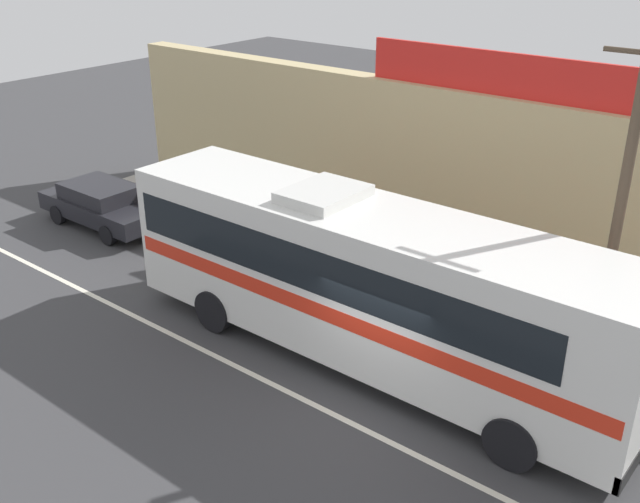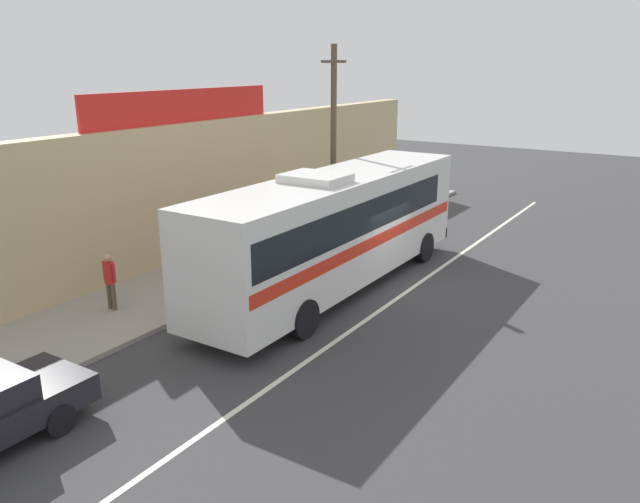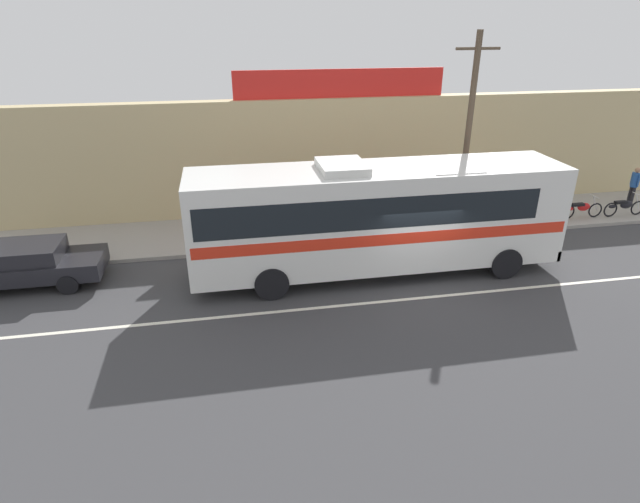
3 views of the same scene
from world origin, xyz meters
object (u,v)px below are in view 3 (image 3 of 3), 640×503
parked_car (27,264)px  pedestrian_far_left (551,193)px  motorcycle_blue (624,206)px  pedestrian_far_right (216,209)px  motorcycle_purple (581,209)px  motorcycle_red (485,215)px  pedestrian_by_curb (634,183)px  utility_pole (468,134)px  intercity_bus (375,214)px  motorcycle_orange (525,213)px

parked_car → pedestrian_far_left: 19.65m
motorcycle_blue → pedestrian_far_right: bearing=175.3°
motorcycle_purple → motorcycle_blue: bearing=-2.1°
motorcycle_red → pedestrian_by_curb: pedestrian_by_curb is taller
utility_pole → parked_car: bearing=-174.2°
intercity_bus → pedestrian_far_left: intercity_bus is taller
parked_car → pedestrian_far_left: pedestrian_far_left is taller
pedestrian_by_curb → utility_pole: bearing=-170.8°
utility_pole → motorcycle_blue: 8.21m
utility_pole → pedestrian_by_curb: size_ratio=4.34×
motorcycle_blue → utility_pole: bearing=-178.5°
utility_pole → motorcycle_purple: (5.56, 0.27, -3.33)m
pedestrian_far_left → parked_car: bearing=-173.3°
parked_car → motorcycle_orange: 18.19m
utility_pole → pedestrian_far_right: bearing=170.3°
intercity_bus → utility_pole: size_ratio=1.64×
utility_pole → motorcycle_orange: 4.49m
motorcycle_red → pedestrian_by_curb: bearing=9.0°
motorcycle_purple → motorcycle_orange: (-2.56, -0.06, 0.00)m
motorcycle_red → motorcycle_orange: bearing=-0.8°
pedestrian_far_left → intercity_bus: bearing=-158.3°
intercity_bus → pedestrian_by_curb: intercity_bus is taller
motorcycle_orange → pedestrian_far_left: 1.61m
motorcycle_purple → pedestrian_far_right: pedestrian_far_right is taller
motorcycle_purple → pedestrian_far_right: bearing=174.9°
parked_car → motorcycle_blue: 22.67m
motorcycle_red → pedestrian_far_right: size_ratio=1.15×
motorcycle_red → motorcycle_purple: (4.28, 0.03, 0.00)m
intercity_bus → pedestrian_far_right: 6.67m
motorcycle_purple → motorcycle_blue: 1.94m
motorcycle_orange → pedestrian_far_right: (-12.26, 1.37, 0.51)m
motorcycle_red → motorcycle_blue: (6.22, -0.04, 0.00)m
motorcycle_purple → intercity_bus: bearing=-163.4°
motorcycle_red → utility_pole: bearing=-169.6°
motorcycle_blue → pedestrian_by_curb: pedestrian_by_curb is taller
motorcycle_orange → pedestrian_by_curb: (5.85, 1.22, 0.55)m
utility_pole → pedestrian_far_left: (4.41, 0.77, -2.77)m
pedestrian_far_left → pedestrian_far_right: pedestrian_far_left is taller
motorcycle_blue → pedestrian_far_left: (-3.09, 0.57, 0.56)m
utility_pole → pedestrian_far_left: size_ratio=4.27×
intercity_bus → parked_car: size_ratio=2.65×
motorcycle_purple → pedestrian_far_left: 1.38m
parked_car → motorcycle_purple: bearing=5.0°
pedestrian_far_right → intercity_bus: bearing=-39.8°
intercity_bus → pedestrian_by_curb: (13.04, 4.08, -0.95)m
parked_car → motorcycle_purple: parked_car is taller
motorcycle_orange → pedestrian_by_curb: size_ratio=1.12×
intercity_bus → motorcycle_blue: (11.68, 2.84, -1.50)m
intercity_bus → pedestrian_far_right: intercity_bus is taller
parked_car → utility_pole: bearing=5.8°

